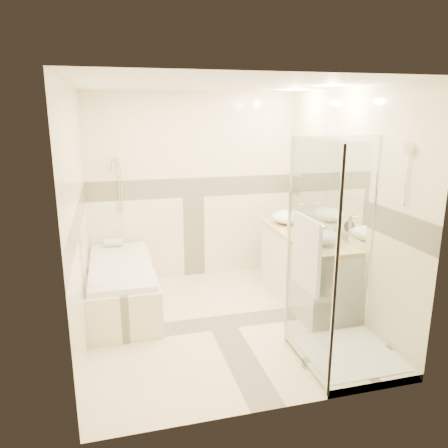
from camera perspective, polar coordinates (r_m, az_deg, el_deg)
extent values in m
cube|color=beige|center=(4.92, -0.39, -12.78)|extent=(2.80, 3.00, 0.01)
cube|color=white|center=(4.38, -0.45, 17.84)|extent=(2.80, 3.00, 0.01)
cube|color=beige|center=(5.93, -4.05, 4.78)|extent=(2.80, 0.01, 2.50)
cube|color=beige|center=(3.10, 6.52, -4.46)|extent=(2.80, 0.01, 2.50)
cube|color=beige|center=(4.36, -18.60, 0.47)|extent=(0.01, 3.00, 2.50)
cube|color=beige|center=(5.01, 15.35, 2.48)|extent=(0.01, 3.00, 2.50)
cube|color=white|center=(5.23, 13.70, 5.29)|extent=(0.01, 1.60, 1.00)
cylinder|color=silver|center=(5.78, -13.58, 5.15)|extent=(0.02, 0.02, 0.70)
cube|color=beige|center=(5.28, -13.16, -8.16)|extent=(0.75, 1.70, 0.50)
cube|color=white|center=(5.18, -13.34, -5.30)|extent=(0.69, 1.60, 0.06)
ellipsoid|color=white|center=(5.20, -13.31, -5.81)|extent=(0.56, 1.40, 0.16)
cube|color=white|center=(5.37, 10.55, -5.88)|extent=(0.55, 1.60, 0.80)
cylinder|color=silver|center=(4.87, 9.52, -6.16)|extent=(0.01, 0.24, 0.01)
cylinder|color=silver|center=(5.56, 6.16, -3.37)|extent=(0.01, 0.24, 0.01)
cube|color=#DBC174|center=(5.24, 10.76, -1.52)|extent=(0.57, 1.62, 0.05)
cube|color=beige|center=(4.38, 15.94, -16.44)|extent=(0.90, 0.90, 0.08)
cube|color=white|center=(4.36, 15.98, -15.93)|extent=(0.80, 0.80, 0.01)
cube|color=white|center=(3.76, 11.14, -4.59)|extent=(0.01, 0.90, 2.00)
cube|color=white|center=(4.33, 13.90, -2.17)|extent=(0.90, 0.01, 2.00)
cylinder|color=silver|center=(3.39, 14.36, -6.97)|extent=(0.03, 0.03, 2.00)
cylinder|color=silver|center=(4.15, 8.38, -2.64)|extent=(0.03, 0.03, 2.00)
cylinder|color=silver|center=(4.57, 18.84, -1.67)|extent=(0.03, 0.03, 2.00)
cylinder|color=silver|center=(4.02, 22.96, 9.08)|extent=(0.03, 0.10, 0.10)
cylinder|color=silver|center=(3.64, 10.91, 0.71)|extent=(0.02, 0.60, 0.02)
cube|color=silver|center=(3.73, 10.69, -3.77)|extent=(0.04, 0.48, 0.62)
ellipsoid|color=white|center=(5.66, 8.39, 0.95)|extent=(0.43, 0.43, 0.17)
ellipsoid|color=white|center=(4.86, 12.59, -1.62)|extent=(0.39, 0.39, 0.16)
cylinder|color=silver|center=(5.74, 10.48, 1.47)|extent=(0.03, 0.03, 0.25)
cylinder|color=silver|center=(5.70, 10.11, 2.52)|extent=(0.09, 0.02, 0.02)
cylinder|color=silver|center=(4.95, 14.95, -0.67)|extent=(0.03, 0.03, 0.29)
cylinder|color=silver|center=(4.90, 14.52, 0.70)|extent=(0.10, 0.03, 0.03)
imported|color=black|center=(5.21, 10.59, -0.45)|extent=(0.08, 0.08, 0.15)
imported|color=black|center=(5.19, 10.69, -0.41)|extent=(0.16, 0.16, 0.17)
cube|color=silver|center=(5.85, 7.61, 0.94)|extent=(0.16, 0.25, 0.08)
cylinder|color=silver|center=(5.79, -14.26, -2.39)|extent=(0.23, 0.10, 0.10)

